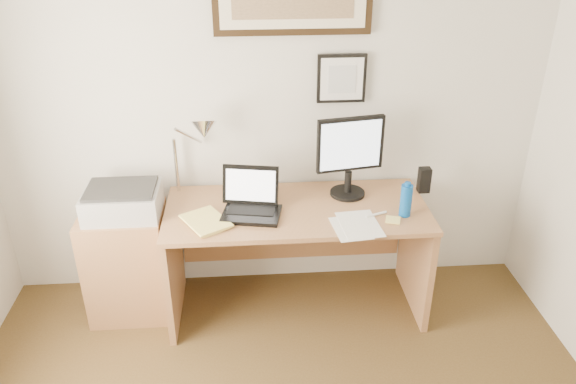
{
  "coord_description": "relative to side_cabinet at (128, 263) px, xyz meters",
  "views": [
    {
      "loc": [
        -0.13,
        -1.34,
        2.41
      ],
      "look_at": [
        0.08,
        1.43,
        0.97
      ],
      "focal_mm": 35.0,
      "sensor_mm": 36.0,
      "label": 1
    }
  ],
  "objects": [
    {
      "name": "wall_back",
      "position": [
        0.92,
        0.32,
        0.89
      ],
      "size": [
        3.5,
        0.02,
        2.5
      ],
      "primitive_type": "cube",
      "color": "silver",
      "rests_on": "ground"
    },
    {
      "name": "side_cabinet",
      "position": [
        0.0,
        0.0,
        0.0
      ],
      "size": [
        0.5,
        0.4,
        0.73
      ],
      "primitive_type": "cube",
      "color": "#98663F",
      "rests_on": "floor"
    },
    {
      "name": "water_bottle",
      "position": [
        1.7,
        -0.19,
        0.48
      ],
      "size": [
        0.07,
        0.07,
        0.2
      ],
      "primitive_type": "cylinder",
      "color": "#0C50A8",
      "rests_on": "desk"
    },
    {
      "name": "bottle_cap",
      "position": [
        1.7,
        -0.19,
        0.59
      ],
      "size": [
        0.04,
        0.04,
        0.02
      ],
      "primitive_type": "cylinder",
      "color": "#0C50A8",
      "rests_on": "water_bottle"
    },
    {
      "name": "speaker",
      "position": [
        1.9,
        0.11,
        0.47
      ],
      "size": [
        0.07,
        0.06,
        0.16
      ],
      "primitive_type": "cube",
      "rotation": [
        0.0,
        0.0,
        0.02
      ],
      "color": "black",
      "rests_on": "desk"
    },
    {
      "name": "paper_sheet_a",
      "position": [
        1.36,
        -0.31,
        0.39
      ],
      "size": [
        0.23,
        0.3,
        0.0
      ],
      "primitive_type": "cube",
      "rotation": [
        0.0,
        0.0,
        0.12
      ],
      "color": "white",
      "rests_on": "desk"
    },
    {
      "name": "paper_sheet_b",
      "position": [
        1.41,
        -0.28,
        0.39
      ],
      "size": [
        0.25,
        0.33,
        0.0
      ],
      "primitive_type": "cube",
      "rotation": [
        0.0,
        0.0,
        0.09
      ],
      "color": "white",
      "rests_on": "desk"
    },
    {
      "name": "sticky_pad",
      "position": [
        1.62,
        -0.25,
        0.39
      ],
      "size": [
        0.11,
        0.11,
        0.01
      ],
      "primitive_type": "cube",
      "rotation": [
        0.0,
        0.0,
        -0.31
      ],
      "color": "#FCE677",
      "rests_on": "desk"
    },
    {
      "name": "marker_pen",
      "position": [
        1.53,
        -0.18,
        0.39
      ],
      "size": [
        0.14,
        0.06,
        0.02
      ],
      "primitive_type": "cylinder",
      "rotation": [
        0.0,
        1.57,
        0.35
      ],
      "color": "white",
      "rests_on": "desk"
    },
    {
      "name": "book",
      "position": [
        0.44,
        -0.24,
        0.4
      ],
      "size": [
        0.33,
        0.36,
        0.02
      ],
      "primitive_type": "imported",
      "rotation": [
        0.0,
        0.0,
        0.54
      ],
      "color": "#EFDF70",
      "rests_on": "desk"
    },
    {
      "name": "desk",
      "position": [
        1.07,
        0.04,
        0.15
      ],
      "size": [
        1.6,
        0.7,
        0.75
      ],
      "color": "#98663F",
      "rests_on": "floor"
    },
    {
      "name": "laptop",
      "position": [
        0.79,
        -0.08,
        0.44
      ],
      "size": [
        0.38,
        0.35,
        0.26
      ],
      "color": "black",
      "rests_on": "desk"
    },
    {
      "name": "lcd_monitor",
      "position": [
        1.41,
        0.09,
        0.68
      ],
      "size": [
        0.42,
        0.22,
        0.52
      ],
      "color": "black",
      "rests_on": "desk"
    },
    {
      "name": "printer",
      "position": [
        0.03,
        -0.01,
        0.45
      ],
      "size": [
        0.44,
        0.34,
        0.18
      ],
      "color": "#ACACAE",
      "rests_on": "side_cabinet"
    },
    {
      "name": "desk_lamp",
      "position": [
        0.51,
        0.13,
        0.82
      ],
      "size": [
        0.29,
        0.27,
        0.53
      ],
      "color": "silver",
      "rests_on": "desk"
    },
    {
      "name": "picture_small",
      "position": [
        1.37,
        0.29,
        1.09
      ],
      "size": [
        0.3,
        0.03,
        0.3
      ],
      "color": "black",
      "rests_on": "wall_back"
    }
  ]
}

